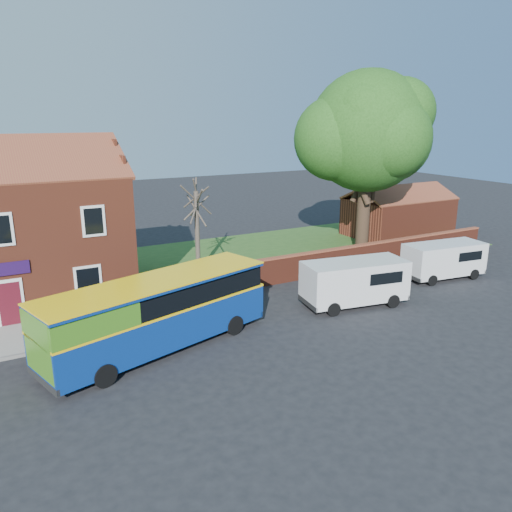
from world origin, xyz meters
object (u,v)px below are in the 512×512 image
bus (151,312)px  van_near (355,281)px  van_far (444,259)px  large_tree (367,135)px

bus → van_near: bus is taller
van_far → large_tree: bearing=100.1°
large_tree → van_far: bearing=-86.8°
van_far → van_near: bearing=-165.7°
van_near → large_tree: 12.81m
van_near → large_tree: (7.18, 8.08, 6.87)m
van_near → large_tree: bearing=57.4°
van_far → large_tree: size_ratio=0.41×
bus → van_near: 10.71m
bus → van_far: bus is taller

